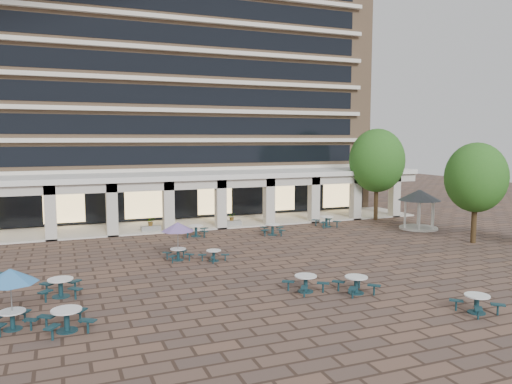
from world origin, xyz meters
The scene contains 19 objects.
ground centered at (0.00, 0.00, 0.00)m, with size 120.00×120.00×0.00m, color brown.
apartment_building centered at (0.00, 25.47, 12.60)m, with size 40.00×15.50×25.20m.
retail_arcade centered at (0.00, 14.80, 3.00)m, with size 42.00×6.60×4.40m.
picnic_table_0 centered at (-9.82, -6.10, 0.51)m, with size 2.14×2.14×0.85m.
picnic_table_1 centered at (0.78, -5.06, 0.47)m, with size 2.05×2.05×0.79m.
picnic_table_2 centered at (6.07, -10.27, 0.46)m, with size 1.81×1.81×0.77m.
picnic_table_4 centered at (-11.73, -5.17, 2.00)m, with size 2.03×2.03×2.35m.
picnic_table_5 centered at (-10.01, -1.61, 0.51)m, with size 1.93×1.93×0.85m.
picnic_table_6 centered at (-3.45, 3.24, 1.94)m, with size 1.98×1.98×2.28m.
picnic_table_7 centered at (2.88, -6.14, 0.48)m, with size 1.84×1.84×0.81m.
picnic_table_9 centered at (-1.53, 2.30, 0.39)m, with size 1.81×1.81×0.66m.
picnic_table_10 centered at (4.94, 8.41, 0.49)m, with size 2.22×2.22×0.83m.
picnic_table_12 centered at (-0.57, 10.00, 0.50)m, with size 2.18×2.18×0.83m.
picnic_table_13 centered at (10.47, 10.00, 0.52)m, with size 1.95×1.95×0.87m.
gazebo centered at (16.87, 6.42, 2.38)m, with size 3.39×3.39×3.16m.
tree_east_a centered at (16.82, 0.64, 4.56)m, with size 4.19×4.19×6.98m.
tree_east_c centered at (16.29, 11.43, 5.30)m, with size 4.87×4.87×8.12m.
planter_left centered at (-3.41, 12.90, 0.44)m, with size 1.50×0.68×1.17m.
planter_right centered at (3.24, 12.90, 0.43)m, with size 1.50×0.65×1.15m.
Camera 1 is at (-9.87, -25.57, 7.21)m, focal length 35.00 mm.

